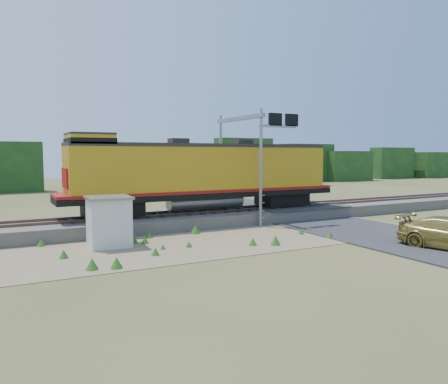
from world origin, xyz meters
TOP-DOWN VIEW (x-y plane):
  - ground at (0.00, 0.00)m, footprint 140.00×140.00m
  - ballast at (0.00, 6.00)m, footprint 70.00×5.00m
  - rails at (0.00, 6.00)m, footprint 70.00×1.54m
  - dirt_shoulder at (-2.00, 0.50)m, footprint 26.00×8.00m
  - road at (7.00, 0.74)m, footprint 7.00×66.00m
  - tree_line_north at (0.00, 38.00)m, footprint 130.00×3.00m
  - weed_clumps at (-3.50, 0.10)m, footprint 15.00×6.20m
  - locomotive at (-0.53, 6.00)m, footprint 19.34×2.95m
  - shed at (-7.77, 1.66)m, footprint 2.25×2.25m
  - signal_gantry at (2.76, 5.32)m, footprint 3.02×6.20m

SIDE VIEW (x-z plane):
  - ground at x=0.00m, z-range 0.00..0.00m
  - weed_clumps at x=-3.50m, z-range -0.28..0.28m
  - dirt_shoulder at x=-2.00m, z-range 0.00..0.03m
  - road at x=7.00m, z-range -0.34..0.52m
  - ballast at x=0.00m, z-range 0.00..0.80m
  - rails at x=0.00m, z-range 0.80..0.96m
  - shed at x=-7.77m, z-range 0.02..2.60m
  - tree_line_north at x=0.00m, z-range -0.18..6.32m
  - locomotive at x=-0.53m, z-range 0.93..5.92m
  - signal_gantry at x=2.76m, z-range 1.87..9.48m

